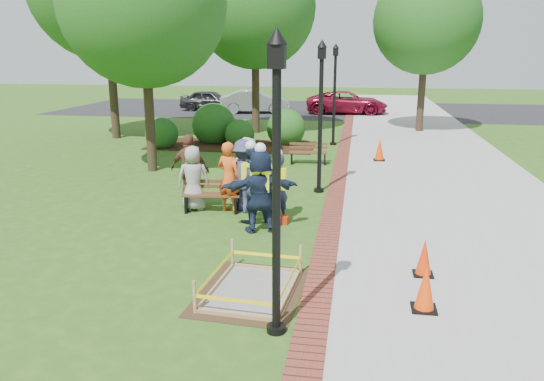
% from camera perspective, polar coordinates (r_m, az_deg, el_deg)
% --- Properties ---
extents(ground, '(100.00, 100.00, 0.00)m').
position_cam_1_polar(ground, '(10.87, -3.65, -6.60)').
color(ground, '#285116').
rests_on(ground, ground).
extents(sidewalk, '(6.00, 60.00, 0.02)m').
position_cam_1_polar(sidewalk, '(20.42, 16.71, 3.04)').
color(sidewalk, '#9E9E99').
rests_on(sidewalk, ground).
extents(brick_edging, '(0.50, 60.00, 0.03)m').
position_cam_1_polar(brick_edging, '(20.25, 7.55, 3.46)').
color(brick_edging, maroon).
rests_on(brick_edging, ground).
extents(mulch_bed, '(7.00, 3.00, 0.05)m').
position_cam_1_polar(mulch_bed, '(22.83, -4.30, 4.85)').
color(mulch_bed, '#381E0F').
rests_on(mulch_bed, ground).
extents(parking_lot, '(36.00, 12.00, 0.01)m').
position_cam_1_polar(parking_lot, '(37.14, 5.75, 8.65)').
color(parking_lot, black).
rests_on(parking_lot, ground).
extents(wet_concrete_pad, '(1.88, 2.43, 0.55)m').
position_cam_1_polar(wet_concrete_pad, '(9.07, -2.18, -9.49)').
color(wet_concrete_pad, '#47331E').
rests_on(wet_concrete_pad, ground).
extents(bench_near, '(1.49, 0.65, 0.78)m').
position_cam_1_polar(bench_near, '(13.51, -6.50, -1.24)').
color(bench_near, brown).
rests_on(bench_near, ground).
extents(bench_far, '(1.40, 0.56, 0.74)m').
position_cam_1_polar(bench_far, '(19.15, 3.91, 3.58)').
color(bench_far, brown).
rests_on(bench_far, ground).
extents(cone_front, '(0.39, 0.39, 0.78)m').
position_cam_1_polar(cone_front, '(8.73, 16.17, -10.11)').
color(cone_front, black).
rests_on(cone_front, ground).
extents(cone_back, '(0.36, 0.36, 0.71)m').
position_cam_1_polar(cone_back, '(10.01, 16.05, -7.01)').
color(cone_back, black).
rests_on(cone_back, ground).
extents(cone_far, '(0.42, 0.42, 0.83)m').
position_cam_1_polar(cone_far, '(20.00, 11.50, 4.27)').
color(cone_far, black).
rests_on(cone_far, ground).
extents(toolbox, '(0.42, 0.28, 0.19)m').
position_cam_1_polar(toolbox, '(12.56, 0.94, -3.12)').
color(toolbox, '#B12C0D').
rests_on(toolbox, ground).
extents(lamp_near, '(0.28, 0.28, 4.26)m').
position_cam_1_polar(lamp_near, '(7.09, 0.49, 2.72)').
color(lamp_near, black).
rests_on(lamp_near, ground).
extents(lamp_mid, '(0.28, 0.28, 4.26)m').
position_cam_1_polar(lamp_mid, '(14.96, 5.26, 9.08)').
color(lamp_mid, black).
rests_on(lamp_mid, ground).
extents(lamp_far, '(0.28, 0.28, 4.26)m').
position_cam_1_polar(lamp_far, '(22.93, 6.76, 11.03)').
color(lamp_far, black).
rests_on(lamp_far, ground).
extents(tree_left, '(5.29, 5.29, 8.05)m').
position_cam_1_polar(tree_left, '(18.17, -13.71, 18.94)').
color(tree_left, '#3D2D1E').
rests_on(tree_left, ground).
extents(tree_back, '(5.74, 5.74, 8.79)m').
position_cam_1_polar(tree_back, '(26.36, -1.84, 19.07)').
color(tree_back, '#3D2D1E').
rests_on(tree_back, ground).
extents(tree_right, '(5.10, 5.10, 7.89)m').
position_cam_1_polar(tree_right, '(27.79, 16.30, 17.09)').
color(tree_right, '#3D2D1E').
rests_on(tree_right, ground).
extents(shrub_a, '(1.37, 1.37, 1.37)m').
position_cam_1_polar(shrub_a, '(22.83, -11.70, 4.53)').
color(shrub_a, '#194D16').
rests_on(shrub_a, ground).
extents(shrub_b, '(1.89, 1.89, 1.89)m').
position_cam_1_polar(shrub_b, '(23.67, -6.23, 5.11)').
color(shrub_b, '#194D16').
rests_on(shrub_b, ground).
extents(shrub_c, '(1.25, 1.25, 1.25)m').
position_cam_1_polar(shrub_c, '(22.66, -3.48, 4.74)').
color(shrub_c, '#194D16').
rests_on(shrub_c, ground).
extents(shrub_d, '(1.66, 1.66, 1.66)m').
position_cam_1_polar(shrub_d, '(23.14, 1.50, 4.97)').
color(shrub_d, '#194D16').
rests_on(shrub_d, ground).
extents(shrub_e, '(1.14, 1.14, 1.14)m').
position_cam_1_polar(shrub_e, '(23.66, -4.99, 5.14)').
color(shrub_e, '#194D16').
rests_on(shrub_e, ground).
extents(casual_person_a, '(0.59, 0.45, 1.66)m').
position_cam_1_polar(casual_person_a, '(13.57, -8.45, 1.31)').
color(casual_person_a, '#959595').
rests_on(casual_person_a, ground).
extents(casual_person_b, '(0.67, 0.55, 1.79)m').
position_cam_1_polar(casual_person_b, '(13.29, -4.66, 1.43)').
color(casual_person_b, '#EB571B').
rests_on(casual_person_b, ground).
extents(casual_person_c, '(0.66, 0.51, 1.81)m').
position_cam_1_polar(casual_person_c, '(13.81, -2.72, 2.02)').
color(casual_person_c, white).
rests_on(casual_person_c, ground).
extents(casual_person_d, '(0.66, 0.49, 1.87)m').
position_cam_1_polar(casual_person_d, '(14.07, -8.83, 2.22)').
color(casual_person_d, brown).
rests_on(casual_person_d, ground).
extents(casual_person_e, '(0.70, 0.65, 1.85)m').
position_cam_1_polar(casual_person_e, '(13.28, -2.95, 1.56)').
color(casual_person_e, '#383962').
rests_on(casual_person_e, ground).
extents(hivis_worker_a, '(0.69, 0.56, 2.03)m').
position_cam_1_polar(hivis_worker_a, '(11.77, -1.24, 0.23)').
color(hivis_worker_a, '#1B3047').
rests_on(hivis_worker_a, ground).
extents(hivis_worker_b, '(0.61, 0.59, 1.77)m').
position_cam_1_polar(hivis_worker_b, '(12.56, 0.56, 0.64)').
color(hivis_worker_b, '#1C244B').
rests_on(hivis_worker_b, ground).
extents(hivis_worker_c, '(0.69, 0.62, 1.97)m').
position_cam_1_polar(hivis_worker_c, '(12.43, -2.25, 0.88)').
color(hivis_worker_c, '#1A1A44').
rests_on(hivis_worker_c, ground).
extents(parked_car_a, '(2.28, 4.71, 1.50)m').
position_cam_1_polar(parked_car_a, '(36.58, -6.61, 8.53)').
color(parked_car_a, '#28282A').
rests_on(parked_car_a, ground).
extents(parked_car_b, '(3.03, 5.25, 1.61)m').
position_cam_1_polar(parked_car_b, '(34.99, -1.85, 8.33)').
color(parked_car_b, '#A7A7AC').
rests_on(parked_car_b, ground).
extents(parked_car_c, '(2.28, 4.89, 1.57)m').
position_cam_1_polar(parked_car_c, '(34.94, 8.00, 8.19)').
color(parked_car_c, maroon).
rests_on(parked_car_c, ground).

